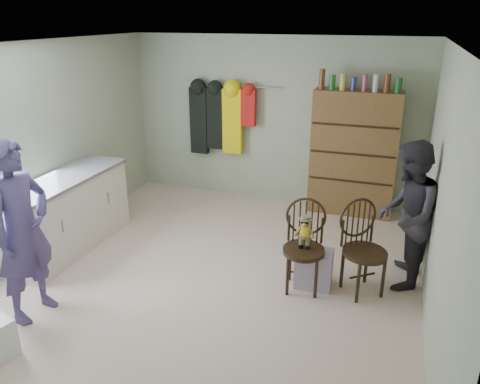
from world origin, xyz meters
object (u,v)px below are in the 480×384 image
at_px(chair_far, 362,244).
at_px(dresser, 354,153).
at_px(counter, 67,213).
at_px(chair_front, 304,240).

height_order(chair_far, dresser, dresser).
height_order(counter, chair_front, chair_front).
bearing_deg(chair_far, chair_front, 154.95).
bearing_deg(dresser, chair_front, -96.00).
height_order(chair_front, dresser, dresser).
xyz_separation_m(chair_far, dresser, (-0.34, 2.11, 0.37)).
bearing_deg(chair_front, counter, 172.71).
relative_size(chair_far, dresser, 0.49).
bearing_deg(chair_front, dresser, 75.69).
relative_size(counter, chair_front, 1.88).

